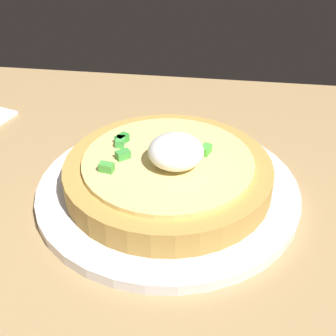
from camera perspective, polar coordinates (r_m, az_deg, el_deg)
name	(u,v)px	position (r cm, az deg, el deg)	size (l,w,h in cm)	color
dining_table	(56,269)	(40.15, -13.65, -12.03)	(96.75, 75.49, 2.32)	#9E7E52
plate	(168,190)	(44.38, 0.00, -2.68)	(24.90, 24.90, 1.04)	silver
pizza	(168,172)	(43.09, 0.05, -0.47)	(19.41, 19.41, 5.79)	#B38840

